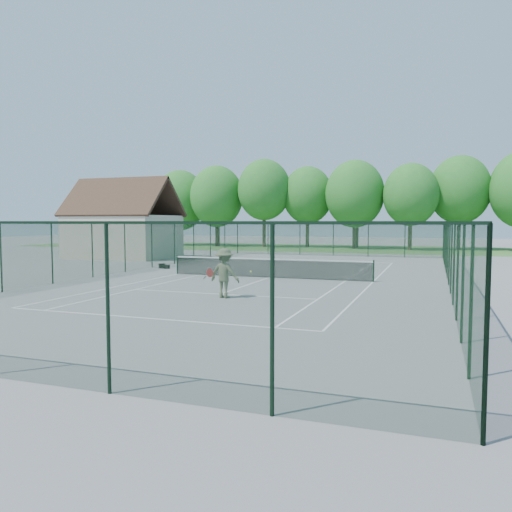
{
  "coord_description": "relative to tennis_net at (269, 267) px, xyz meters",
  "views": [
    {
      "loc": [
        8.32,
        -25.2,
        3.02
      ],
      "look_at": [
        0.0,
        -2.0,
        1.3
      ],
      "focal_mm": 35.0,
      "sensor_mm": 36.0,
      "label": 1
    }
  ],
  "objects": [
    {
      "name": "ground",
      "position": [
        0.0,
        0.0,
        -0.58
      ],
      "size": [
        140.0,
        140.0,
        0.0
      ],
      "primitive_type": "plane",
      "color": "gray",
      "rests_on": "ground"
    },
    {
      "name": "grass_far",
      "position": [
        0.0,
        30.0,
        -0.57
      ],
      "size": [
        80.0,
        16.0,
        0.01
      ],
      "primitive_type": "cube",
      "color": "#467936",
      "rests_on": "ground"
    },
    {
      "name": "court_lines",
      "position": [
        0.0,
        0.0,
        -0.57
      ],
      "size": [
        11.05,
        23.85,
        0.01
      ],
      "color": "white",
      "rests_on": "ground"
    },
    {
      "name": "tennis_net",
      "position": [
        0.0,
        0.0,
        0.0
      ],
      "size": [
        11.08,
        0.08,
        1.1
      ],
      "color": "black",
      "rests_on": "ground"
    },
    {
      "name": "fence_enclosure",
      "position": [
        0.0,
        0.0,
        0.98
      ],
      "size": [
        18.05,
        36.05,
        3.02
      ],
      "color": "#16361E",
      "rests_on": "ground"
    },
    {
      "name": "utility_building",
      "position": [
        -16.0,
        10.0,
        2.54
      ],
      "size": [
        8.6,
        6.27,
        6.63
      ],
      "color": "beige",
      "rests_on": "ground"
    },
    {
      "name": "tree_line_far",
      "position": [
        0.0,
        30.0,
        5.42
      ],
      "size": [
        39.4,
        6.4,
        9.7
      ],
      "color": "#3E2C20",
      "rests_on": "ground"
    },
    {
      "name": "sports_bag_a",
      "position": [
        -8.14,
        2.78,
        -0.42
      ],
      "size": [
        0.45,
        0.36,
        0.31
      ],
      "primitive_type": "cube",
      "rotation": [
        0.0,
        0.0,
        0.39
      ],
      "color": "black",
      "rests_on": "ground"
    },
    {
      "name": "sports_bag_b",
      "position": [
        -7.69,
        2.64,
        -0.45
      ],
      "size": [
        0.37,
        0.27,
        0.25
      ],
      "primitive_type": "cube",
      "rotation": [
        0.0,
        0.0,
        -0.25
      ],
      "color": "black",
      "rests_on": "ground"
    },
    {
      "name": "tennis_player",
      "position": [
        0.55,
        -7.22,
        0.4
      ],
      "size": [
        1.84,
        0.96,
        1.96
      ],
      "color": "#4F553C",
      "rests_on": "ground"
    }
  ]
}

